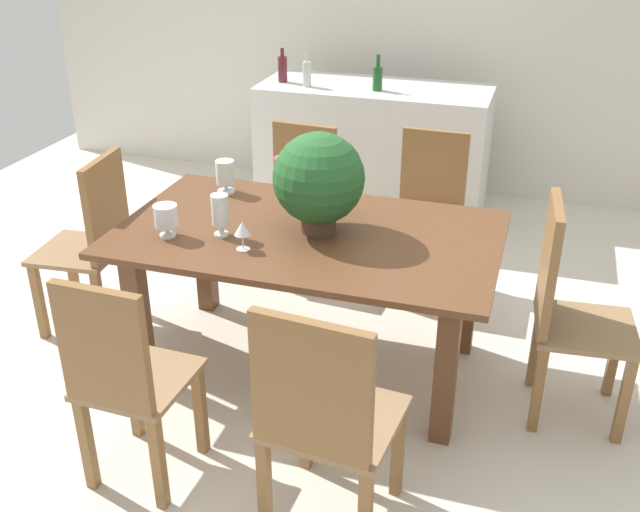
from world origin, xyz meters
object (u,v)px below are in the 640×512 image
(chair_near_left, at_px, (124,376))
(flower_centerpiece, at_px, (319,180))
(wine_bottle_dark, at_px, (378,77))
(chair_near_right, at_px, (323,414))
(chair_foot_end, at_px, (565,305))
(wine_glass, at_px, (242,230))
(crystal_vase_right, at_px, (220,212))
(dining_table, at_px, (308,255))
(chair_head_end, at_px, (94,237))
(kitchen_counter, at_px, (373,153))
(wine_bottle_green, at_px, (283,68))
(crystal_vase_left, at_px, (225,174))
(chair_far_left, at_px, (299,192))
(crystal_vase_center_near, at_px, (166,217))
(chair_far_right, at_px, (428,205))
(wine_bottle_tall, at_px, (307,74))

(chair_near_left, relative_size, flower_centerpiece, 2.03)
(wine_bottle_dark, bearing_deg, flower_centerpiece, -84.88)
(chair_near_right, xyz_separation_m, flower_centerpiece, (-0.35, 1.07, 0.47))
(chair_near_left, distance_m, chair_foot_end, 1.93)
(wine_glass, bearing_deg, crystal_vase_right, 144.73)
(dining_table, distance_m, wine_glass, 0.42)
(chair_near_left, relative_size, wine_glass, 7.13)
(chair_head_end, xyz_separation_m, chair_foot_end, (2.43, -0.02, 0.02))
(kitchen_counter, height_order, wine_bottle_green, wine_bottle_green)
(chair_foot_end, bearing_deg, crystal_vase_right, 91.08)
(crystal_vase_right, bearing_deg, wine_bottle_dark, 82.89)
(crystal_vase_left, relative_size, wine_bottle_green, 0.74)
(chair_far_left, relative_size, chair_near_right, 0.93)
(chair_head_end, bearing_deg, chair_far_left, 136.61)
(chair_foot_end, height_order, crystal_vase_left, chair_foot_end)
(wine_glass, distance_m, wine_bottle_green, 2.30)
(chair_head_end, distance_m, wine_glass, 1.09)
(dining_table, height_order, wine_bottle_green, wine_bottle_green)
(wine_bottle_dark, bearing_deg, chair_near_right, -79.98)
(chair_near_left, bearing_deg, flower_centerpiece, -111.50)
(crystal_vase_center_near, xyz_separation_m, wine_bottle_dark, (0.50, 2.15, 0.21))
(chair_near_right, height_order, crystal_vase_right, chair_near_right)
(chair_far_right, bearing_deg, chair_near_left, -110.23)
(chair_near_right, bearing_deg, chair_head_end, -27.61)
(chair_far_left, bearing_deg, crystal_vase_right, -84.18)
(crystal_vase_center_near, height_order, wine_glass, crystal_vase_center_near)
(crystal_vase_left, xyz_separation_m, wine_glass, (0.36, -0.63, -0.00))
(chair_far_left, xyz_separation_m, chair_foot_end, (1.62, -1.05, 0.05))
(crystal_vase_right, height_order, wine_bottle_dark, wine_bottle_dark)
(dining_table, relative_size, flower_centerpiece, 3.76)
(wine_bottle_tall, height_order, wine_bottle_green, wine_bottle_green)
(wine_glass, bearing_deg, wine_bottle_green, 105.34)
(wine_glass, bearing_deg, flower_centerpiece, 47.92)
(flower_centerpiece, relative_size, crystal_vase_left, 2.72)
(kitchen_counter, bearing_deg, chair_foot_end, -55.67)
(wine_bottle_green, bearing_deg, wine_bottle_dark, -3.07)
(chair_near_left, relative_size, wine_bottle_green, 4.10)
(chair_far_left, bearing_deg, wine_bottle_dark, 76.13)
(dining_table, height_order, chair_far_right, chair_far_right)
(chair_near_right, bearing_deg, wine_bottle_dark, -74.37)
(wine_bottle_dark, bearing_deg, kitchen_counter, 110.33)
(dining_table, height_order, wine_bottle_tall, wine_bottle_tall)
(chair_far_right, xyz_separation_m, flower_centerpiece, (-0.37, -1.03, 0.49))
(chair_foot_end, bearing_deg, crystal_vase_center_near, 93.04)
(chair_near_left, bearing_deg, chair_far_right, -109.47)
(chair_far_right, xyz_separation_m, kitchen_counter, (-0.57, 0.96, -0.04))
(chair_far_left, height_order, wine_bottle_green, wine_bottle_green)
(chair_near_left, height_order, crystal_vase_right, chair_near_left)
(wine_bottle_tall, bearing_deg, wine_bottle_green, 160.38)
(chair_far_left, height_order, crystal_vase_center_near, chair_far_left)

